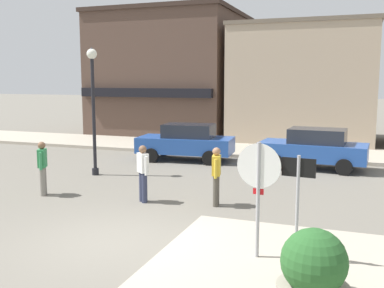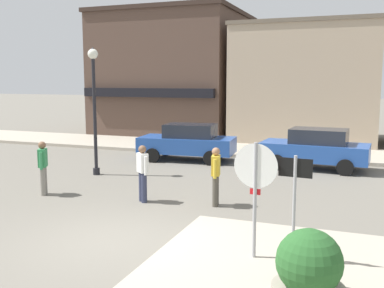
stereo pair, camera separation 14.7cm
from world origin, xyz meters
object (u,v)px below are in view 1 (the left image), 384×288
Objects in this scene: one_way_sign at (298,198)px; parked_car_second at (314,148)px; pedestrian_crossing_near at (43,167)px; pedestrian_crossing_far at (143,172)px; stop_sign at (258,185)px; pedestrian_kerb_side at (216,175)px; planter at (314,272)px; parked_car_nearest at (186,142)px; lamp_post at (93,93)px.

parked_car_second is (-0.57, 9.75, -0.52)m from one_way_sign.
pedestrian_crossing_far is at bearing 6.25° from pedestrian_crossing_near.
stop_sign reaches higher than pedestrian_crossing_far.
planter is at bearing -57.96° from pedestrian_kerb_side.
pedestrian_crossing_far is (-4.62, 3.14, -0.46)m from one_way_sign.
pedestrian_crossing_near is at bearing -173.75° from pedestrian_crossing_far.
parked_car_nearest is at bearing -179.52° from parked_car_second.
parked_car_second is at bearing 72.25° from pedestrian_kerb_side.
stop_sign is 5.07m from pedestrian_crossing_far.
lamp_post reaches higher than parked_car_nearest.
lamp_post reaches higher than planter.
pedestrian_crossing_far is 1.00× the size of pedestrian_kerb_side.
pedestrian_crossing_near and pedestrian_crossing_far have the same top height.
pedestrian_crossing_near is 1.00× the size of pedestrian_kerb_side.
planter is 0.76× the size of pedestrian_kerb_side.
pedestrian_crossing_near is at bearing -172.42° from pedestrian_kerb_side.
parked_car_nearest is at bearing 117.77° from stop_sign.
planter is (1.13, -1.29, -0.96)m from stop_sign.
pedestrian_kerb_side is (-2.58, 3.49, -0.46)m from one_way_sign.
stop_sign is 1.96m from planter.
lamp_post is 2.82× the size of pedestrian_crossing_far.
lamp_post is 8.56m from parked_car_second.
parked_car_nearest is at bearing 100.45° from pedestrian_crossing_far.
pedestrian_crossing_far is (-4.04, -6.61, 0.06)m from parked_car_second.
parked_car_second is (7.30, 3.93, -2.15)m from lamp_post.
planter is at bearing -26.69° from pedestrian_crossing_near.
stop_sign is at bearing -178.32° from one_way_sign.
pedestrian_crossing_far is at bearing 145.77° from one_way_sign.
lamp_post is 6.15m from pedestrian_kerb_side.
planter is 5.67m from pedestrian_kerb_side.
stop_sign is 0.56× the size of parked_car_second.
planter is 11.11m from parked_car_second.
parked_car_second is at bearing 95.15° from planter.
pedestrian_crossing_far is (1.21, -6.57, 0.06)m from parked_car_nearest.
parked_car_nearest is at bearing 119.56° from planter.
planter is 0.27× the size of lamp_post.
parked_car_second is 2.55× the size of pedestrian_crossing_near.
lamp_post is at bearing -117.80° from parked_car_nearest.
parked_car_second is 2.55× the size of pedestrian_crossing_far.
stop_sign is 9.80m from parked_car_second.
stop_sign is 7.62m from pedestrian_crossing_near.
stop_sign is 1.43× the size of pedestrian_crossing_near.
parked_car_nearest is 2.57× the size of pedestrian_crossing_near.
parked_car_second is at bearing 89.24° from stop_sign.
parked_car_second is 7.75m from pedestrian_crossing_far.
one_way_sign is at bearing -19.85° from pedestrian_crossing_near.
stop_sign is 9.36m from lamp_post.
parked_car_nearest is 2.57× the size of pedestrian_crossing_far.
pedestrian_crossing_near is at bearing -135.89° from parked_car_second.
stop_sign is 1.43× the size of pedestrian_kerb_side.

